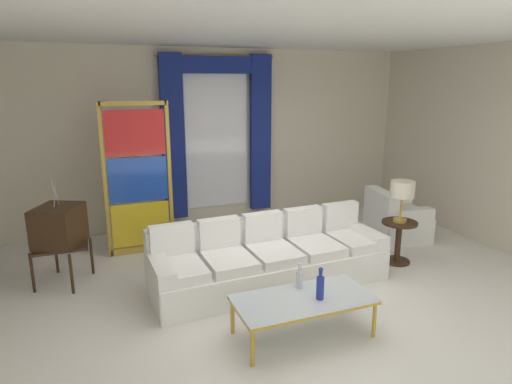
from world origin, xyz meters
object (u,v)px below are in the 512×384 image
Objects in this scene: couch_white_long at (268,259)px; bottle_crystal_tall at (320,286)px; peacock_figurine at (178,245)px; armchair_white at (394,221)px; table_lamp_brass at (402,191)px; vintage_tv at (59,228)px; coffee_table at (303,301)px; bottle_blue_decanter at (299,277)px; stained_glass_divider at (138,183)px; round_side_table at (398,238)px.

couch_white_long reaches higher than bottle_crystal_tall.
couch_white_long is 4.92× the size of peacock_figurine.
armchair_white is 1.64× the size of table_lamp_brass.
vintage_tv is 2.36× the size of table_lamp_brass.
coffee_table is 4.86× the size of bottle_blue_decanter.
stained_glass_divider is at bearing 167.38° from armchair_white.
peacock_figurine is at bearing 7.57° from vintage_tv.
bottle_crystal_tall reaches higher than round_side_table.
table_lamp_brass is (0.00, 0.00, 0.67)m from round_side_table.
armchair_white reaches higher than peacock_figurine.
bottle_crystal_tall is 3.26m from vintage_tv.
table_lamp_brass reaches higher than round_side_table.
table_lamp_brass is (-0.57, -0.81, 0.74)m from armchair_white.
round_side_table is (4.31, -0.99, -0.37)m from vintage_tv.
vintage_tv is (-2.39, 2.21, 0.19)m from bottle_crystal_tall.
bottle_crystal_tall is 2.33m from table_lamp_brass.
coffee_table is 3.14m from stained_glass_divider.
couch_white_long is 2.59m from vintage_tv.
bottle_blue_decanter is 3.11m from armchair_white.
vintage_tv is at bearing 167.08° from round_side_table.
table_lamp_brass is (2.00, 0.93, 0.51)m from bottle_blue_decanter.
coffee_table is at bearing -43.48° from vintage_tv.
armchair_white is (2.49, 0.72, -0.02)m from couch_white_long.
stained_glass_divider is 3.73m from round_side_table.
coffee_table is 1.01× the size of vintage_tv.
bottle_crystal_tall is at bearing -75.40° from bottle_blue_decanter.
vintage_tv is 4.44m from table_lamp_brass.
peacock_figurine is at bearing 157.22° from table_lamp_brass.
bottle_crystal_tall is at bearing -147.55° from round_side_table.
stained_glass_divider is (1.05, 0.68, 0.33)m from vintage_tv.
table_lamp_brass is at bearing -22.78° from peacock_figurine.
peacock_figurine reaches higher than coffee_table.
armchair_white is at bearing 36.55° from coffee_table.
table_lamp_brass is (3.27, -1.67, -0.03)m from stained_glass_divider.
round_side_table is (1.92, 1.22, -0.19)m from bottle_crystal_tall.
bottle_blue_decanter reaches higher than coffee_table.
armchair_white reaches higher than bottle_crystal_tall.
couch_white_long is at bearing 89.86° from bottle_crystal_tall.
round_side_table is at bearing -125.37° from armchair_white.
bottle_crystal_tall is 0.55× the size of peacock_figurine.
coffee_table is at bearing -150.92° from round_side_table.
couch_white_long is 2.19× the size of vintage_tv.
couch_white_long is at bearing 177.40° from round_side_table.
armchair_white is 1.55× the size of peacock_figurine.
table_lamp_brass reaches higher than coffee_table.
round_side_table is (-0.57, -0.81, 0.07)m from armchair_white.
armchair_white is 0.99m from round_side_table.
couch_white_long is at bearing -49.51° from stained_glass_divider.
bottle_blue_decanter is 0.21× the size of vintage_tv.
couch_white_long is 1.24m from coffee_table.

